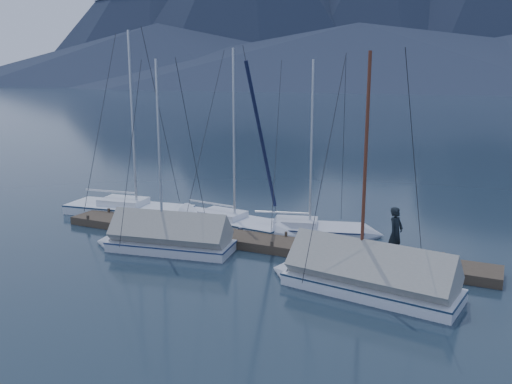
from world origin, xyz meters
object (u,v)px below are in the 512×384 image
at_px(sailboat_covered_near, 356,277).
at_px(person, 396,233).
at_px(sailboat_covered_far, 160,240).
at_px(sailboat_open_right, 320,231).
at_px(sailboat_open_mid, 243,226).
at_px(sailboat_open_left, 146,212).

xyz_separation_m(sailboat_covered_near, person, (0.67, 2.55, 0.86)).
bearing_deg(sailboat_covered_near, sailboat_covered_far, 175.33).
bearing_deg(sailboat_open_right, sailboat_open_mid, -167.92).
bearing_deg(sailboat_open_right, sailboat_covered_far, -137.31).
distance_m(sailboat_open_left, sailboat_open_right, 8.63).
relative_size(sailboat_open_mid, sailboat_covered_near, 1.04).
height_order(sailboat_open_right, sailboat_covered_near, sailboat_covered_near).
distance_m(sailboat_open_mid, sailboat_covered_far, 4.22).
xyz_separation_m(sailboat_open_mid, sailboat_open_right, (3.29, 0.70, -0.01)).
height_order(sailboat_open_left, sailboat_covered_far, sailboat_open_left).
relative_size(sailboat_open_right, sailboat_covered_far, 1.01).
distance_m(sailboat_open_right, person, 4.67).
relative_size(sailboat_open_left, sailboat_open_mid, 1.12).
bearing_deg(sailboat_covered_far, sailboat_open_left, 132.38).
height_order(sailboat_open_mid, sailboat_open_right, sailboat_open_mid).
xyz_separation_m(sailboat_open_right, sailboat_covered_far, (-4.96, -4.58, 0.25)).
bearing_deg(sailboat_covered_far, person, 12.45).
height_order(sailboat_open_mid, sailboat_covered_far, sailboat_open_mid).
relative_size(sailboat_covered_near, person, 4.43).
bearing_deg(person, sailboat_covered_near, -177.20).
bearing_deg(sailboat_open_left, person, -9.66).
distance_m(sailboat_open_left, sailboat_open_mid, 5.32).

